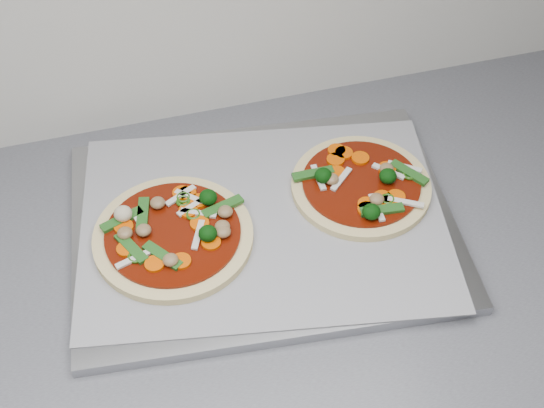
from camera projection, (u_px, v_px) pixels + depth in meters
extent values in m
cube|color=#B3B2B1|center=(358.00, 397.00, 1.36)|extent=(3.60, 0.60, 0.86)
cube|color=slate|center=(385.00, 238.00, 1.03)|extent=(3.60, 0.60, 0.04)
cube|color=#99999E|center=(263.00, 224.00, 1.01)|extent=(0.53, 0.42, 0.02)
cube|color=gray|center=(263.00, 220.00, 1.00)|extent=(0.53, 0.43, 0.00)
cylinder|color=#F1DA94|center=(173.00, 237.00, 0.97)|extent=(0.21, 0.21, 0.01)
cylinder|color=#621708|center=(173.00, 233.00, 0.97)|extent=(0.18, 0.18, 0.00)
ellipsoid|color=beige|center=(123.00, 214.00, 0.97)|extent=(0.03, 0.03, 0.02)
cylinder|color=#F94F00|center=(126.00, 249.00, 0.95)|extent=(0.03, 0.03, 0.00)
cube|color=silver|center=(193.00, 206.00, 0.99)|extent=(0.05, 0.03, 0.00)
cube|color=silver|center=(198.00, 235.00, 0.96)|extent=(0.03, 0.05, 0.00)
ellipsoid|color=olive|center=(225.00, 212.00, 0.98)|extent=(0.03, 0.03, 0.01)
ellipsoid|color=#0A3C0A|center=(208.00, 233.00, 0.95)|extent=(0.03, 0.03, 0.02)
ellipsoid|color=olive|center=(125.00, 233.00, 0.96)|extent=(0.03, 0.03, 0.01)
cube|color=silver|center=(181.00, 196.00, 1.01)|extent=(0.05, 0.03, 0.00)
ellipsoid|color=olive|center=(222.00, 226.00, 0.96)|extent=(0.03, 0.03, 0.01)
cylinder|color=#F94F00|center=(181.00, 261.00, 0.93)|extent=(0.03, 0.03, 0.00)
cylinder|color=#F94F00|center=(188.00, 211.00, 0.99)|extent=(0.03, 0.03, 0.00)
ellipsoid|color=#0A3C0A|center=(208.00, 197.00, 0.99)|extent=(0.03, 0.03, 0.02)
cylinder|color=#F94F00|center=(211.00, 242.00, 0.95)|extent=(0.04, 0.04, 0.00)
cube|color=#26611F|center=(223.00, 207.00, 0.99)|extent=(0.06, 0.03, 0.00)
cube|color=silver|center=(139.00, 222.00, 0.97)|extent=(0.02, 0.05, 0.00)
ellipsoid|color=olive|center=(144.00, 230.00, 0.96)|extent=(0.03, 0.03, 0.01)
ellipsoid|color=olive|center=(158.00, 203.00, 0.99)|extent=(0.03, 0.03, 0.01)
cylinder|color=#F94F00|center=(182.00, 193.00, 1.01)|extent=(0.03, 0.03, 0.00)
cube|color=#26611F|center=(131.00, 248.00, 0.95)|extent=(0.04, 0.06, 0.00)
cylinder|color=#F94F00|center=(124.00, 227.00, 0.97)|extent=(0.03, 0.03, 0.00)
torus|color=#24500F|center=(183.00, 201.00, 1.00)|extent=(0.03, 0.03, 0.00)
cylinder|color=#F94F00|center=(200.00, 224.00, 0.97)|extent=(0.03, 0.03, 0.00)
cube|color=silver|center=(198.00, 213.00, 0.98)|extent=(0.05, 0.03, 0.00)
torus|color=#24500F|center=(183.00, 198.00, 1.00)|extent=(0.03, 0.03, 0.00)
ellipsoid|color=olive|center=(171.00, 260.00, 0.93)|extent=(0.03, 0.03, 0.01)
cylinder|color=#F94F00|center=(187.00, 194.00, 1.01)|extent=(0.03, 0.03, 0.00)
cube|color=silver|center=(134.00, 259.00, 0.93)|extent=(0.05, 0.02, 0.00)
cube|color=#26611F|center=(163.00, 256.00, 0.94)|extent=(0.05, 0.05, 0.00)
ellipsoid|color=olive|center=(223.00, 232.00, 0.96)|extent=(0.03, 0.03, 0.01)
cylinder|color=#F94F00|center=(155.00, 264.00, 0.93)|extent=(0.03, 0.03, 0.00)
torus|color=#24500F|center=(193.00, 215.00, 0.98)|extent=(0.02, 0.02, 0.00)
cylinder|color=#F94F00|center=(199.00, 201.00, 1.00)|extent=(0.03, 0.03, 0.00)
cube|color=#26611F|center=(122.00, 220.00, 0.98)|extent=(0.06, 0.03, 0.00)
cube|color=#26611F|center=(143.00, 215.00, 0.98)|extent=(0.03, 0.06, 0.00)
torus|color=#24500F|center=(135.00, 257.00, 0.94)|extent=(0.03, 0.03, 0.00)
cube|color=silver|center=(191.00, 197.00, 1.00)|extent=(0.04, 0.04, 0.00)
cylinder|color=#F1DA94|center=(361.00, 186.00, 1.03)|extent=(0.22, 0.22, 0.01)
cylinder|color=#621708|center=(361.00, 183.00, 1.03)|extent=(0.19, 0.19, 0.00)
cylinder|color=#F94F00|center=(367.00, 209.00, 0.99)|extent=(0.03, 0.03, 0.00)
ellipsoid|color=olive|center=(332.00, 179.00, 1.02)|extent=(0.03, 0.03, 0.01)
cylinder|color=#F94F00|center=(344.00, 153.00, 1.06)|extent=(0.03, 0.03, 0.00)
cube|color=silver|center=(405.00, 167.00, 1.04)|extent=(0.04, 0.03, 0.00)
cube|color=silver|center=(406.00, 202.00, 1.00)|extent=(0.05, 0.03, 0.00)
ellipsoid|color=#0A3C0A|center=(388.00, 176.00, 1.02)|extent=(0.03, 0.03, 0.02)
cube|color=silver|center=(318.00, 178.00, 1.03)|extent=(0.01, 0.05, 0.00)
ellipsoid|color=#0A3C0A|center=(323.00, 176.00, 1.02)|extent=(0.02, 0.02, 0.02)
torus|color=#24500F|center=(387.00, 199.00, 1.00)|extent=(0.03, 0.03, 0.00)
ellipsoid|color=olive|center=(377.00, 199.00, 1.00)|extent=(0.03, 0.03, 0.01)
ellipsoid|color=#0A3C0A|center=(371.00, 212.00, 0.98)|extent=(0.02, 0.02, 0.02)
cylinder|color=#F94F00|center=(336.00, 160.00, 1.05)|extent=(0.04, 0.04, 0.00)
cylinder|color=#F94F00|center=(337.00, 150.00, 1.07)|extent=(0.04, 0.04, 0.00)
cube|color=#26611F|center=(382.00, 210.00, 0.99)|extent=(0.06, 0.02, 0.00)
ellipsoid|color=olive|center=(387.00, 169.00, 1.04)|extent=(0.02, 0.02, 0.01)
cylinder|color=#F94F00|center=(382.00, 198.00, 1.01)|extent=(0.04, 0.04, 0.00)
cylinder|color=#F94F00|center=(386.00, 202.00, 1.00)|extent=(0.03, 0.03, 0.00)
cylinder|color=#F94F00|center=(336.00, 172.00, 1.04)|extent=(0.03, 0.03, 0.00)
cylinder|color=#F94F00|center=(360.00, 158.00, 1.06)|extent=(0.03, 0.03, 0.00)
cube|color=silver|center=(377.00, 208.00, 0.99)|extent=(0.01, 0.05, 0.00)
cube|color=#26611F|center=(409.00, 173.00, 1.04)|extent=(0.04, 0.06, 0.00)
cube|color=#26611F|center=(313.00, 174.00, 1.03)|extent=(0.06, 0.01, 0.00)
torus|color=#24500F|center=(410.00, 174.00, 1.03)|extent=(0.03, 0.03, 0.00)
cylinder|color=#F94F00|center=(367.00, 204.00, 1.00)|extent=(0.03, 0.03, 0.00)
cube|color=silver|center=(389.00, 171.00, 1.04)|extent=(0.04, 0.04, 0.00)
cube|color=silver|center=(341.00, 179.00, 1.03)|extent=(0.04, 0.04, 0.00)
cylinder|color=#F94F00|center=(396.00, 197.00, 1.01)|extent=(0.04, 0.04, 0.00)
cylinder|color=#F94F00|center=(387.00, 168.00, 1.04)|extent=(0.03, 0.03, 0.00)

